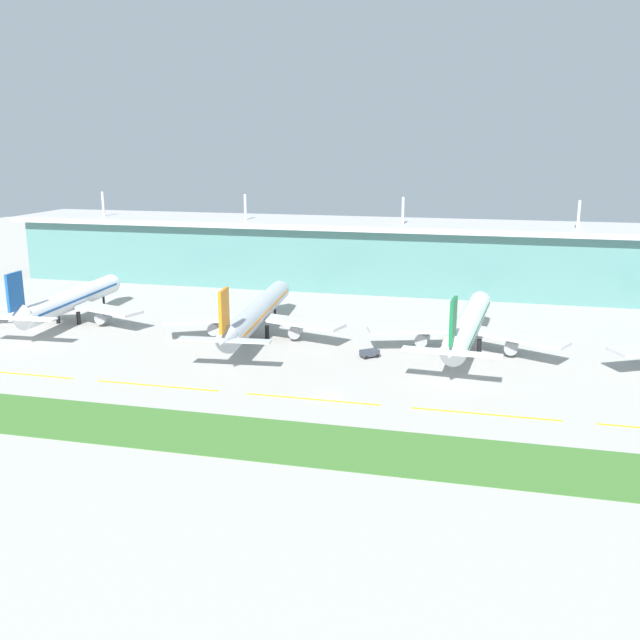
{
  "coord_description": "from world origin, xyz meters",
  "views": [
    {
      "loc": [
        31.23,
        -133.17,
        50.19
      ],
      "look_at": [
        -10.61,
        35.8,
        7.0
      ],
      "focal_mm": 40.29,
      "sensor_mm": 36.0,
      "label": 1
    }
  ],
  "objects_px": {
    "airliner_nearest": "(69,301)",
    "airliner_near_middle": "(256,313)",
    "airliner_far_middle": "(468,326)",
    "pushback_tug": "(370,353)"
  },
  "relations": [
    {
      "from": "airliner_nearest",
      "to": "pushback_tug",
      "type": "xyz_separation_m",
      "value": [
        89.0,
        -13.2,
        -5.34
      ]
    },
    {
      "from": "airliner_nearest",
      "to": "airliner_far_middle",
      "type": "height_order",
      "value": "same"
    },
    {
      "from": "airliner_far_middle",
      "to": "airliner_nearest",
      "type": "bearing_deg",
      "value": 179.04
    },
    {
      "from": "airliner_nearest",
      "to": "airliner_near_middle",
      "type": "distance_m",
      "value": 56.71
    },
    {
      "from": "airliner_nearest",
      "to": "airliner_near_middle",
      "type": "bearing_deg",
      "value": -2.16
    },
    {
      "from": "airliner_near_middle",
      "to": "airliner_far_middle",
      "type": "height_order",
      "value": "same"
    },
    {
      "from": "airliner_nearest",
      "to": "airliner_far_middle",
      "type": "xyz_separation_m",
      "value": [
        111.32,
        -1.86,
        0.01
      ]
    },
    {
      "from": "airliner_near_middle",
      "to": "pushback_tug",
      "type": "bearing_deg",
      "value": -18.9
    },
    {
      "from": "airliner_far_middle",
      "to": "pushback_tug",
      "type": "height_order",
      "value": "airliner_far_middle"
    },
    {
      "from": "airliner_far_middle",
      "to": "airliner_near_middle",
      "type": "bearing_deg",
      "value": -179.71
    }
  ]
}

